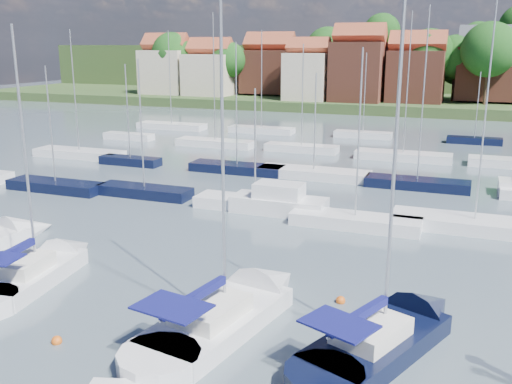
% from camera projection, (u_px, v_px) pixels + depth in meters
% --- Properties ---
extents(ground, '(260.00, 260.00, 0.00)m').
position_uv_depth(ground, '(390.00, 166.00, 58.43)').
color(ground, '#4C5D67').
rests_on(ground, ground).
extents(sailboat_left, '(4.04, 10.62, 14.14)m').
position_uv_depth(sailboat_left, '(44.00, 269.00, 30.67)').
color(sailboat_left, silver).
rests_on(sailboat_left, ground).
extents(sailboat_centre, '(5.37, 12.60, 16.57)m').
position_uv_depth(sailboat_centre, '(238.00, 309.00, 26.05)').
color(sailboat_centre, silver).
rests_on(sailboat_centre, ground).
extents(sailboat_navy, '(6.99, 11.51, 15.56)m').
position_uv_depth(sailboat_navy, '(394.00, 333.00, 23.82)').
color(sailboat_navy, black).
rests_on(sailboat_navy, ground).
extents(buoy_c, '(0.45, 0.45, 0.45)m').
position_uv_depth(buoy_c, '(57.00, 343.00, 23.73)').
color(buoy_c, '#D85914').
rests_on(buoy_c, ground).
extents(buoy_e, '(0.46, 0.46, 0.46)m').
position_uv_depth(buoy_e, '(341.00, 303.00, 27.48)').
color(buoy_e, '#D85914').
rests_on(buoy_e, ground).
extents(marina_field, '(79.62, 41.41, 15.93)m').
position_uv_depth(marina_field, '(404.00, 173.00, 53.27)').
color(marina_field, silver).
rests_on(marina_field, ground).
extents(far_shore_town, '(212.46, 90.00, 22.27)m').
position_uv_depth(far_shore_town, '(454.00, 76.00, 140.31)').
color(far_shore_town, '#3B4924').
rests_on(far_shore_town, ground).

